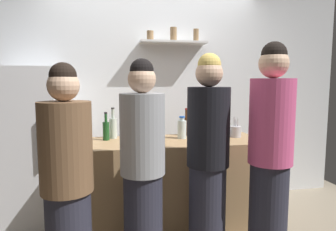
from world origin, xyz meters
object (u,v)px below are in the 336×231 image
at_px(refrigerator, 28,147).
at_px(person_blonde, 208,160).
at_px(baking_pan, 208,135).
at_px(wine_bottle_pale_glass, 113,127).
at_px(utensil_holder, 235,131).
at_px(person_grey_hoodie, 143,169).
at_px(person_brown_jacket, 67,187).
at_px(person_pink_top, 270,157).
at_px(wine_bottle_amber_glass, 186,125).
at_px(water_bottle_plastic, 182,129).
at_px(wine_bottle_green_glass, 106,130).

height_order(refrigerator, person_blonde, person_blonde).
distance_m(baking_pan, wine_bottle_pale_glass, 0.99).
distance_m(refrigerator, baking_pan, 1.86).
bearing_deg(utensil_holder, person_grey_hoodie, -145.92).
distance_m(person_brown_jacket, person_pink_top, 1.51).
height_order(person_blonde, person_pink_top, person_pink_top).
distance_m(wine_bottle_pale_glass, wine_bottle_amber_glass, 0.78).
height_order(refrigerator, person_pink_top, person_pink_top).
xyz_separation_m(wine_bottle_amber_glass, water_bottle_plastic, (-0.09, -0.17, -0.01)).
xyz_separation_m(utensil_holder, wine_bottle_pale_glass, (-1.27, 0.17, 0.06)).
bearing_deg(baking_pan, wine_bottle_pale_glass, 173.60).
height_order(person_grey_hoodie, person_brown_jacket, person_grey_hoodie).
relative_size(wine_bottle_amber_glass, water_bottle_plastic, 1.28).
bearing_deg(baking_pan, person_pink_top, -76.53).
height_order(baking_pan, wine_bottle_green_glass, wine_bottle_green_glass).
bearing_deg(baking_pan, person_brown_jacket, -142.64).
xyz_separation_m(wine_bottle_amber_glass, person_pink_top, (0.42, -1.03, -0.11)).
distance_m(water_bottle_plastic, person_grey_hoodie, 0.90).
bearing_deg(utensil_holder, person_pink_top, -94.92).
distance_m(baking_pan, person_blonde, 0.78).
xyz_separation_m(baking_pan, utensil_holder, (0.28, -0.06, 0.03)).
relative_size(baking_pan, wine_bottle_amber_glass, 1.15).
xyz_separation_m(utensil_holder, person_brown_jacket, (-1.58, -0.93, -0.17)).
bearing_deg(person_pink_top, person_blonde, -129.36).
height_order(baking_pan, wine_bottle_pale_glass, wine_bottle_pale_glass).
relative_size(baking_pan, person_brown_jacket, 0.21).
bearing_deg(baking_pan, wine_bottle_green_glass, 178.76).
xyz_separation_m(person_brown_jacket, person_pink_top, (1.51, 0.10, 0.10)).
distance_m(refrigerator, wine_bottle_pale_glass, 0.89).
bearing_deg(wine_bottle_green_glass, person_grey_hoodie, -70.50).
bearing_deg(wine_bottle_green_glass, wine_bottle_amber_glass, 7.51).
height_order(wine_bottle_pale_glass, person_blonde, person_blonde).
relative_size(wine_bottle_green_glass, person_brown_jacket, 0.18).
distance_m(refrigerator, wine_bottle_green_glass, 0.84).
relative_size(water_bottle_plastic, person_brown_jacket, 0.14).
height_order(person_grey_hoodie, person_pink_top, person_pink_top).
distance_m(wine_bottle_pale_glass, wine_bottle_green_glass, 0.11).
height_order(person_brown_jacket, person_pink_top, person_pink_top).
xyz_separation_m(person_grey_hoodie, person_brown_jacket, (-0.52, -0.22, -0.03)).
xyz_separation_m(utensil_holder, wine_bottle_green_glass, (-1.34, 0.08, 0.04)).
bearing_deg(wine_bottle_green_glass, refrigerator, 165.97).
relative_size(person_blonde, person_brown_jacket, 1.06).
bearing_deg(wine_bottle_amber_glass, person_brown_jacket, -134.19).
bearing_deg(water_bottle_plastic, wine_bottle_pale_glass, 168.56).
bearing_deg(refrigerator, person_blonde, -30.75).
height_order(wine_bottle_amber_glass, person_pink_top, person_pink_top).
distance_m(refrigerator, person_grey_hoodie, 1.46).
distance_m(refrigerator, water_bottle_plastic, 1.59).
bearing_deg(wine_bottle_green_glass, person_pink_top, -35.76).
bearing_deg(wine_bottle_amber_glass, person_blonde, -92.64).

